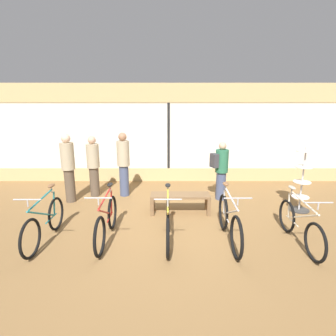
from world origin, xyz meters
The scene contains 13 objects.
ground_plane centered at (0.00, 0.00, 0.00)m, with size 24.00×24.00×0.00m, color olive.
shop_back_wall centered at (0.00, 3.64, 1.64)m, with size 12.00×0.08×3.20m.
bicycle_far_left centered at (-2.33, -0.43, 0.38)m, with size 0.46×1.72×1.02m.
bicycle_left centered at (-1.18, -0.38, 0.38)m, with size 0.46×1.73×1.03m.
bicycle_center centered at (-0.02, -0.41, 0.37)m, with size 0.46×1.73×1.02m.
bicycle_right centered at (1.13, -0.43, 0.40)m, with size 0.46×1.81×1.05m.
bicycle_far_right centered at (2.39, -0.53, 0.37)m, with size 0.46×1.72×1.01m.
accessory_rack centered at (3.20, 1.07, 0.65)m, with size 0.48×0.48×1.57m.
display_bench centered at (0.27, 0.92, 0.38)m, with size 1.40×0.44×0.47m.
customer_near_rack centered at (-1.26, 2.17, 0.95)m, with size 0.42×0.42×1.79m.
customer_by_window centered at (1.40, 1.85, 0.85)m, with size 0.55×0.45×1.58m.
customer_mid_floor centered at (-2.10, 2.14, 0.89)m, with size 0.45×0.45×1.70m.
customer_near_bench centered at (-2.62, 1.68, 0.96)m, with size 0.48×0.48×1.81m.
Camera 1 is at (-0.02, -4.96, 2.52)m, focal length 28.00 mm.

